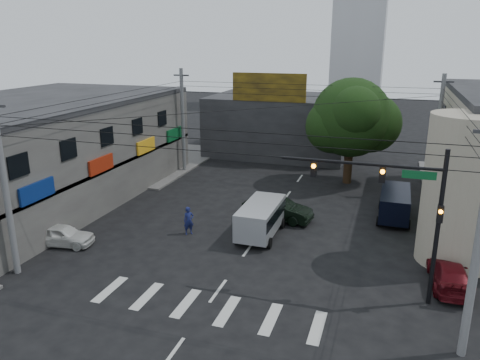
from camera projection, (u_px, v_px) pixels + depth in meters
The scene contains 18 objects.
ground at pixel (238, 264), 25.10m from camera, with size 160.00×160.00×0.00m, color black.
sidewalk_far_left at pixel (125, 159), 46.85m from camera, with size 16.00×16.00×0.15m, color #514F4C.
building_left at pixel (35, 152), 34.95m from camera, with size 14.00×24.00×7.00m, color #484543.
corner_column at pixel (463, 191), 24.30m from camera, with size 4.00×4.00×8.00m, color gray.
building_far at pixel (280, 125), 49.09m from camera, with size 14.00×10.00×6.00m, color #232326.
billboard at pixel (269, 87), 43.40m from camera, with size 7.00×0.30×2.60m, color olive.
street_tree at pixel (351, 118), 37.80m from camera, with size 6.40×6.40×8.70m.
traffic_gantry at pixel (400, 199), 20.46m from camera, with size 7.10×0.35×7.20m.
utility_pole_near_left at pixel (5, 188), 22.83m from camera, with size 0.32×0.32×9.20m, color #59595B.
utility_pole_near_right at pixel (479, 244), 16.54m from camera, with size 0.32×0.32×9.20m, color #59595B.
utility_pole_far_left at pixel (183, 121), 41.48m from camera, with size 0.32×0.32×9.20m, color #59595B.
utility_pole_far_right at pixel (437, 136), 35.19m from camera, with size 0.32×0.32×9.20m, color #59595B.
dark_sedan at pixel (278, 209), 31.03m from camera, with size 4.77×2.21×1.51m, color black.
white_compact at pixel (62, 235), 27.20m from camera, with size 3.90×2.11×1.26m, color silver.
maroon_sedan at pixel (449, 275), 22.64m from camera, with size 1.99×4.38×1.24m, color #510B12.
silver_minivan at pixel (261, 220), 28.43m from camera, with size 2.00×4.73×2.03m, color #A1A4A9, non-canonical shape.
navy_van at pixel (394, 205), 31.16m from camera, with size 1.87×4.86×1.94m, color black, non-canonical shape.
traffic_officer at pixel (189, 221), 28.70m from camera, with size 0.76×0.74×1.76m, color #161C50.
Camera 1 is at (7.22, -21.58, 11.52)m, focal length 35.00 mm.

